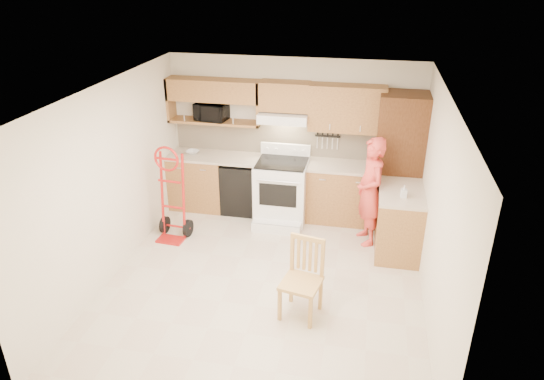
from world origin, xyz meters
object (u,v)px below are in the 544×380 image
(microwave, at_px, (211,112))
(dining_chair, at_px, (301,281))
(range, at_px, (281,187))
(person, at_px, (370,192))
(hand_truck, at_px, (170,198))

(microwave, bearing_deg, dining_chair, -46.89)
(range, relative_size, person, 0.72)
(range, bearing_deg, microwave, 162.37)
(microwave, distance_m, hand_truck, 1.60)
(microwave, xyz_separation_m, range, (1.21, -0.38, -1.04))
(person, height_order, dining_chair, person)
(microwave, height_order, hand_truck, microwave)
(microwave, height_order, dining_chair, microwave)
(person, bearing_deg, range, -125.62)
(range, bearing_deg, person, -15.36)
(microwave, distance_m, person, 2.80)
(hand_truck, xyz_separation_m, dining_chair, (2.14, -1.39, -0.18))
(hand_truck, distance_m, dining_chair, 2.56)
(microwave, relative_size, dining_chair, 0.52)
(person, bearing_deg, hand_truck, -100.77)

